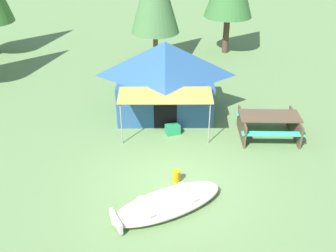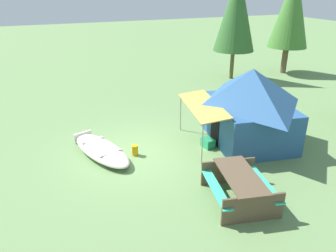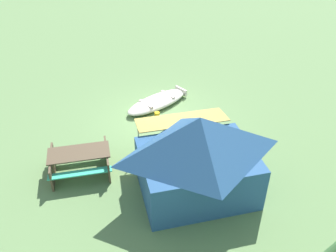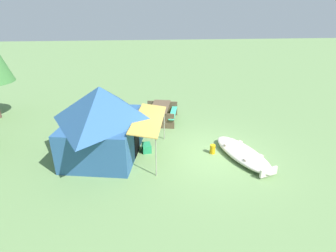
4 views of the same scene
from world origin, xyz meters
The scene contains 8 objects.
ground_plane centered at (0.00, 0.00, 0.00)m, with size 80.00×80.00×0.00m, color #658850.
beached_rowboat centered at (-0.40, -1.18, 0.19)m, with size 3.12×1.87×0.37m.
canvas_cabin_tent centered at (0.50, 3.90, 1.36)m, with size 3.91×4.04×2.63m.
picnic_table centered at (3.45, 1.60, 0.49)m, with size 2.19×1.91×0.77m.
cooler_box centered at (0.46, 2.35, 0.16)m, with size 0.45×0.32×0.31m, color #24915A.
fuel_can centered at (0.06, -0.16, 0.18)m, with size 0.21×0.21×0.36m, color orange.
pine_tree_back_left centered at (-6.87, 7.97, 3.84)m, with size 2.32×2.32×6.06m.
pine_tree_far_center centered at (-6.76, 11.75, 3.83)m, with size 2.36×2.36×6.11m.
Camera 2 is at (9.30, -2.82, 5.24)m, focal length 35.04 mm.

